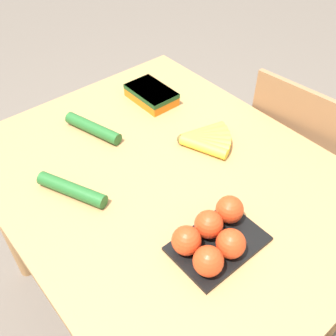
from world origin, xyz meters
The scene contains 8 objects.
ground_plane centered at (0.00, 0.00, 0.00)m, with size 12.00×12.00×0.00m, color #665B51.
dining_table centered at (0.00, 0.00, 0.66)m, with size 1.17×0.93×0.77m.
chair centered at (0.10, 0.63, 0.48)m, with size 0.46×0.44×0.91m.
banana_bunch centered at (-0.04, 0.18, 0.78)m, with size 0.17×0.17×0.04m.
tomato_pack centered at (0.27, -0.08, 0.81)m, with size 0.16×0.24×0.08m.
carrot_bag centered at (-0.34, 0.21, 0.79)m, with size 0.19×0.12×0.05m.
cucumber_near centered at (-0.32, -0.06, 0.79)m, with size 0.22×0.10×0.04m.
cucumber_far centered at (-0.12, -0.26, 0.79)m, with size 0.22×0.13×0.04m.
Camera 1 is at (0.64, -0.54, 1.60)m, focal length 42.00 mm.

